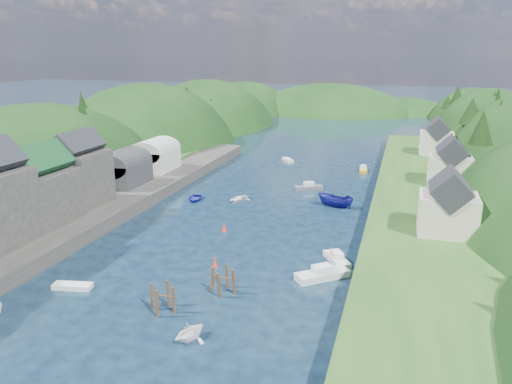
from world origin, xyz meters
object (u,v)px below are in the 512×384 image
(piling_cluster_near, at_px, (163,301))
(piling_cluster_far, at_px, (223,283))
(channel_buoy_far, at_px, (224,228))
(channel_buoy_near, at_px, (215,263))

(piling_cluster_near, xyz_separation_m, piling_cluster_far, (4.27, 5.44, -0.00))
(piling_cluster_near, xyz_separation_m, channel_buoy_far, (-2.07, 23.03, -0.63))
(piling_cluster_near, relative_size, channel_buoy_far, 3.05)
(piling_cluster_near, relative_size, piling_cluster_far, 1.00)
(piling_cluster_near, bearing_deg, channel_buoy_near, 84.83)
(channel_buoy_far, bearing_deg, piling_cluster_far, -70.19)
(piling_cluster_far, distance_m, channel_buoy_far, 18.70)
(channel_buoy_near, xyz_separation_m, channel_buoy_far, (-3.09, 11.67, 0.00))
(piling_cluster_near, distance_m, channel_buoy_far, 23.13)
(channel_buoy_far, bearing_deg, channel_buoy_near, -75.15)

